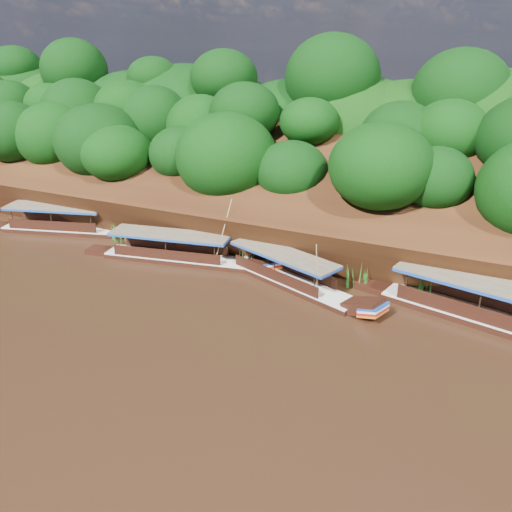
# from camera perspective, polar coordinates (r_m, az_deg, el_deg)

# --- Properties ---
(ground) EXTENTS (160.00, 160.00, 0.00)m
(ground) POSITION_cam_1_polar(r_m,az_deg,el_deg) (28.26, 2.84, -10.13)
(ground) COLOR black
(ground) RESTS_ON ground
(riverbank) EXTENTS (120.00, 30.06, 19.40)m
(riverbank) POSITION_cam_1_polar(r_m,az_deg,el_deg) (47.53, 13.67, 5.69)
(riverbank) COLOR black
(riverbank) RESTS_ON ground
(boat_0) EXTENTS (16.17, 5.62, 6.92)m
(boat_0) POSITION_cam_1_polar(r_m,az_deg,el_deg) (32.87, 27.20, -6.65)
(boat_0) COLOR black
(boat_0) RESTS_ON ground
(boat_1) EXTENTS (12.59, 6.01, 4.50)m
(boat_1) POSITION_cam_1_polar(r_m,az_deg,el_deg) (34.38, 4.75, -2.88)
(boat_1) COLOR black
(boat_1) RESTS_ON ground
(boat_2) EXTENTS (14.24, 4.49, 5.66)m
(boat_2) POSITION_cam_1_polar(r_m,az_deg,el_deg) (38.66, -7.68, -0.00)
(boat_2) COLOR black
(boat_2) RESTS_ON ground
(boat_3) EXTENTS (13.42, 5.65, 2.85)m
(boat_3) POSITION_cam_1_polar(r_m,az_deg,el_deg) (47.43, -20.18, 3.16)
(boat_3) COLOR black
(boat_3) RESTS_ON ground
(reeds) EXTENTS (50.38, 2.56, 2.17)m
(reeds) POSITION_cam_1_polar(r_m,az_deg,el_deg) (36.73, 3.41, -0.38)
(reeds) COLOR #21731C
(reeds) RESTS_ON ground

